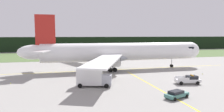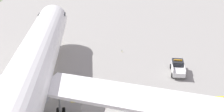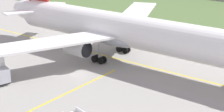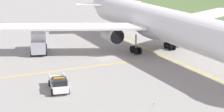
% 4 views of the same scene
% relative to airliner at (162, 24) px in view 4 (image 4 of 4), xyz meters
% --- Properties ---
extents(ground, '(320.00, 320.00, 0.00)m').
position_rel_airliner_xyz_m(ground, '(-1.94, -9.14, -5.25)').
color(ground, gray).
extents(taxiway_centerline_main, '(73.35, 2.16, 0.01)m').
position_rel_airliner_xyz_m(taxiway_centerline_main, '(0.66, 0.02, -5.25)').
color(taxiway_centerline_main, yellow).
rests_on(taxiway_centerline_main, ground).
extents(taxiway_centerline_spur, '(1.21, 36.01, 0.01)m').
position_rel_airliner_xyz_m(taxiway_centerline_spur, '(2.12, -22.41, -5.25)').
color(taxiway_centerline_spur, yellow).
rests_on(taxiway_centerline_spur, ground).
extents(airliner, '(55.83, 52.57, 15.96)m').
position_rel_airliner_xyz_m(airliner, '(0.00, 0.00, 0.00)').
color(airliner, white).
rests_on(airliner, ground).
extents(ops_pickup_truck, '(5.48, 2.87, 1.94)m').
position_rel_airliner_xyz_m(ops_pickup_truck, '(10.30, -20.83, -4.35)').
color(ops_pickup_truck, white).
rests_on(ops_pickup_truck, ground).
extents(catering_truck, '(7.36, 4.14, 3.75)m').
position_rel_airliner_xyz_m(catering_truck, '(-10.06, -18.60, -3.37)').
color(catering_truck, '#A8AAB6').
rests_on(catering_truck, ground).
extents(taxiway_edge_light_east, '(0.12, 0.12, 0.48)m').
position_rel_airliner_xyz_m(taxiway_edge_light_east, '(19.88, -12.57, -4.99)').
color(taxiway_edge_light_east, yellow).
rests_on(taxiway_edge_light_east, ground).
extents(taxiway_edge_light_west, '(0.12, 0.12, 0.51)m').
position_rel_airliner_xyz_m(taxiway_edge_light_west, '(-27.07, -12.57, -4.98)').
color(taxiway_edge_light_west, yellow).
rests_on(taxiway_edge_light_west, ground).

